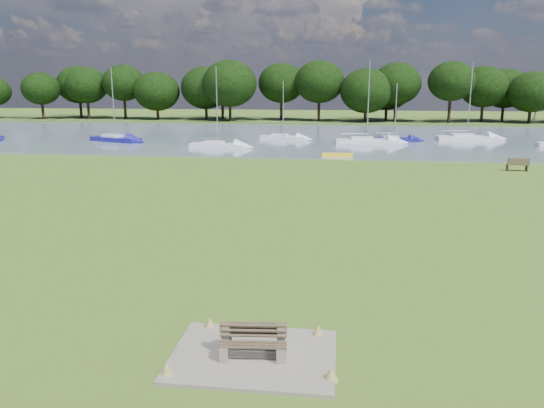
# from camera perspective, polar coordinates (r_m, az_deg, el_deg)

# --- Properties ---
(ground) EXTENTS (220.00, 220.00, 0.00)m
(ground) POSITION_cam_1_polar(r_m,az_deg,el_deg) (27.22, 2.79, -1.77)
(ground) COLOR olive
(river) EXTENTS (220.00, 40.00, 0.10)m
(river) POSITION_cam_1_polar(r_m,az_deg,el_deg) (68.62, 5.68, 7.13)
(river) COLOR slate
(river) RESTS_ON ground
(far_bank) EXTENTS (220.00, 20.00, 0.40)m
(far_bank) POSITION_cam_1_polar(r_m,az_deg,el_deg) (98.51, 6.25, 8.88)
(far_bank) COLOR #4C6626
(far_bank) RESTS_ON ground
(concrete_pad) EXTENTS (4.20, 3.20, 0.10)m
(concrete_pad) POSITION_cam_1_polar(r_m,az_deg,el_deg) (14.19, -2.01, -16.01)
(concrete_pad) COLOR gray
(concrete_pad) RESTS_ON ground
(bench_pair) EXTENTS (1.79, 1.15, 0.92)m
(bench_pair) POSITION_cam_1_polar(r_m,az_deg,el_deg) (13.99, -2.02, -14.49)
(bench_pair) COLOR gray
(bench_pair) RESTS_ON concrete_pad
(riverbank_bench) EXTENTS (1.69, 0.53, 1.04)m
(riverbank_bench) POSITION_cam_1_polar(r_m,az_deg,el_deg) (46.49, 24.92, 3.86)
(riverbank_bench) COLOR brown
(riverbank_bench) RESTS_ON ground
(kayak) EXTENTS (2.93, 0.76, 0.29)m
(kayak) POSITION_cam_1_polar(r_m,az_deg,el_deg) (50.86, 7.05, 5.28)
(kayak) COLOR yellow
(kayak) RESTS_ON river
(tree_line) EXTENTS (116.81, 8.76, 10.60)m
(tree_line) POSITION_cam_1_polar(r_m,az_deg,el_deg) (95.42, -1.67, 12.64)
(tree_line) COLOR black
(tree_line) RESTS_ON far_bank
(sailboat_0) EXTENTS (5.82, 2.71, 7.01)m
(sailboat_0) POSITION_cam_1_polar(r_m,az_deg,el_deg) (65.27, 1.14, 7.30)
(sailboat_0) COLOR silver
(sailboat_0) RESTS_ON river
(sailboat_1) EXTENTS (7.23, 2.64, 9.23)m
(sailboat_1) POSITION_cam_1_polar(r_m,az_deg,el_deg) (61.72, 10.09, 6.84)
(sailboat_1) COLOR silver
(sailboat_1) RESTS_ON river
(sailboat_2) EXTENTS (6.22, 2.38, 8.45)m
(sailboat_2) POSITION_cam_1_polar(r_m,az_deg,el_deg) (57.52, -5.92, 6.47)
(sailboat_2) COLOR silver
(sailboat_2) RESTS_ON river
(sailboat_3) EXTENTS (5.48, 1.85, 6.75)m
(sailboat_3) POSITION_cam_1_polar(r_m,az_deg,el_deg) (64.73, 12.97, 6.93)
(sailboat_3) COLOR navy
(sailboat_3) RESTS_ON river
(sailboat_4) EXTENTS (7.32, 2.64, 9.25)m
(sailboat_4) POSITION_cam_1_polar(r_m,az_deg,el_deg) (68.55, 20.17, 6.85)
(sailboat_4) COLOR silver
(sailboat_4) RESTS_ON river
(sailboat_6) EXTENTS (6.81, 4.09, 8.52)m
(sailboat_6) POSITION_cam_1_polar(r_m,az_deg,el_deg) (65.85, -16.53, 6.87)
(sailboat_6) COLOR navy
(sailboat_6) RESTS_ON river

